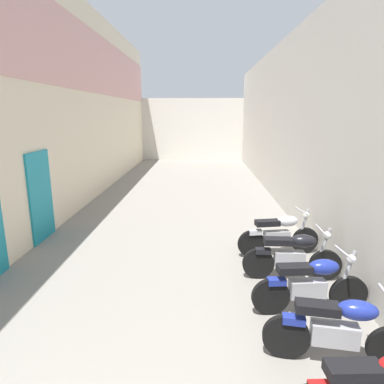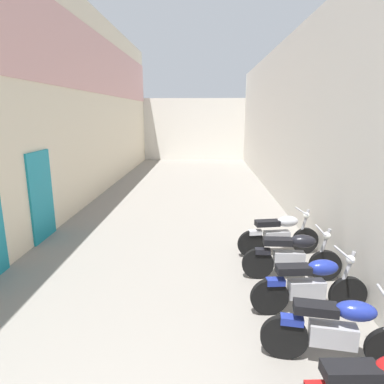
# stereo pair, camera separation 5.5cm
# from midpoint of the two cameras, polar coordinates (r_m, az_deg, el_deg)

# --- Properties ---
(ground_plane) EXTENTS (38.37, 38.37, 0.00)m
(ground_plane) POSITION_cam_midpoint_polar(r_m,az_deg,el_deg) (9.74, -1.99, -5.18)
(ground_plane) COLOR gray
(building_left) EXTENTS (0.45, 22.37, 6.81)m
(building_left) POSITION_cam_midpoint_polar(r_m,az_deg,el_deg) (11.91, -19.05, 14.26)
(building_left) COLOR beige
(building_left) RESTS_ON ground
(building_right) EXTENTS (0.45, 22.37, 5.46)m
(building_right) POSITION_cam_midpoint_polar(r_m,az_deg,el_deg) (11.56, 16.65, 11.02)
(building_right) COLOR beige
(building_right) RESTS_ON ground
(building_far_end) EXTENTS (9.63, 2.00, 4.03)m
(building_far_end) POSITION_cam_midpoint_polar(r_m,az_deg,el_deg) (23.43, 0.49, 10.71)
(building_far_end) COLOR beige
(building_far_end) RESTS_ON ground
(motorcycle_third) EXTENTS (1.84, 0.58, 1.04)m
(motorcycle_third) POSITION_cam_midpoint_polar(r_m,az_deg,el_deg) (4.80, 24.02, -20.64)
(motorcycle_third) COLOR black
(motorcycle_third) RESTS_ON ground
(motorcycle_fourth) EXTENTS (1.85, 0.58, 1.04)m
(motorcycle_fourth) POSITION_cam_midpoint_polar(r_m,az_deg,el_deg) (5.70, 19.82, -14.57)
(motorcycle_fourth) COLOR black
(motorcycle_fourth) RESTS_ON ground
(motorcycle_fifth) EXTENTS (1.85, 0.58, 1.04)m
(motorcycle_fifth) POSITION_cam_midpoint_polar(r_m,az_deg,el_deg) (6.65, 16.98, -10.21)
(motorcycle_fifth) COLOR black
(motorcycle_fifth) RESTS_ON ground
(motorcycle_sixth) EXTENTS (1.84, 0.58, 1.04)m
(motorcycle_sixth) POSITION_cam_midpoint_polar(r_m,az_deg,el_deg) (7.66, 14.88, -6.89)
(motorcycle_sixth) COLOR black
(motorcycle_sixth) RESTS_ON ground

